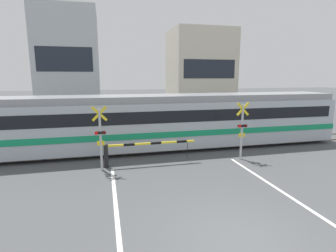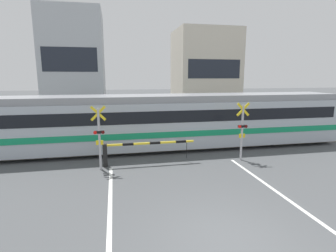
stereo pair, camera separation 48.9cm
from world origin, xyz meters
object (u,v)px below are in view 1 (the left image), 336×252
(crossing_signal_left, at_px, (100,136))
(crossing_signal_right, at_px, (242,128))
(commuter_train, at_px, (165,120))
(crossing_barrier_near, at_px, (132,149))
(crossing_barrier_far, at_px, (181,124))

(crossing_signal_left, relative_size, crossing_signal_right, 1.00)
(commuter_train, xyz_separation_m, crossing_barrier_near, (-2.21, -2.62, -0.88))
(commuter_train, bearing_deg, crossing_barrier_near, -130.21)
(crossing_barrier_near, bearing_deg, crossing_signal_right, -3.70)
(crossing_signal_left, height_order, crossing_signal_right, same)
(commuter_train, relative_size, crossing_barrier_near, 4.77)
(crossing_signal_left, distance_m, crossing_signal_right, 6.92)
(crossing_signal_right, bearing_deg, crossing_barrier_far, 103.03)
(crossing_signal_left, bearing_deg, crossing_barrier_near, 14.13)
(commuter_train, relative_size, crossing_barrier_far, 4.77)
(crossing_barrier_near, xyz_separation_m, crossing_signal_right, (5.51, -0.36, 0.81))
(crossing_signal_left, bearing_deg, crossing_barrier_far, 47.95)
(crossing_barrier_near, relative_size, crossing_barrier_far, 1.00)
(crossing_barrier_far, bearing_deg, crossing_signal_right, -76.97)
(crossing_barrier_near, relative_size, crossing_signal_left, 1.51)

